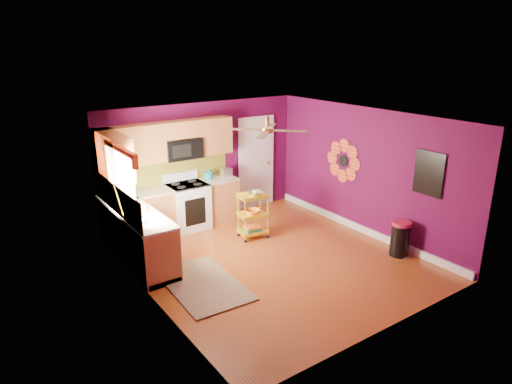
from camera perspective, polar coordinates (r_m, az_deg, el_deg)
ground at (r=8.16m, az=2.11°, el=-8.44°), size 5.00×5.00×0.00m
room_envelope at (r=7.58m, az=2.42°, el=2.70°), size 4.54×5.04×2.52m
lower_cabinets at (r=8.83m, az=-12.09°, el=-3.63°), size 2.81×2.31×0.94m
electric_range at (r=9.41m, az=-8.52°, el=-1.69°), size 0.76×0.66×1.13m
upper_cabinetry at (r=8.78m, az=-12.97°, el=5.54°), size 2.80×2.30×1.26m
left_window at (r=7.45m, az=-16.58°, el=2.51°), size 0.08×1.35×1.08m
panel_door at (r=10.42m, az=-0.00°, el=3.59°), size 0.95×0.11×2.15m
right_wall_art at (r=8.87m, az=15.18°, el=3.13°), size 0.04×2.74×1.04m
ceiling_fan at (r=7.57m, az=1.40°, el=7.81°), size 1.01×1.01×0.26m
shag_rug at (r=7.41m, az=-6.62°, el=-11.41°), size 1.11×1.74×0.02m
rolling_cart at (r=8.85m, az=-0.34°, el=-2.70°), size 0.59×0.47×0.97m
trash_can at (r=8.58m, az=17.57°, el=-5.57°), size 0.43×0.43×0.64m
teal_kettle at (r=9.54m, az=-5.96°, el=2.10°), size 0.18×0.18×0.21m
toaster at (r=9.70m, az=-3.73°, el=2.47°), size 0.22×0.15×0.18m
soap_bottle_a at (r=7.87m, az=-14.07°, el=-1.80°), size 0.09×0.09×0.19m
soap_bottle_b at (r=8.13m, az=-15.89°, el=-1.43°), size 0.13×0.13×0.16m
counter_dish at (r=8.64m, az=-15.91°, el=-0.65°), size 0.23×0.23×0.06m
counter_cup at (r=7.40m, az=-14.04°, el=-3.48°), size 0.12×0.12×0.10m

